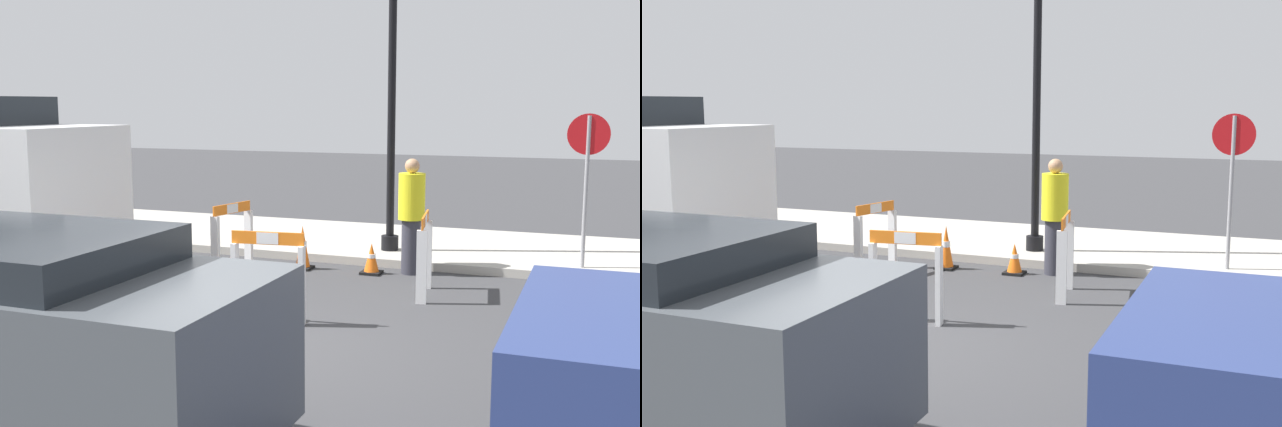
{
  "view_description": "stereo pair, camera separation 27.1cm",
  "coord_description": "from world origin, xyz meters",
  "views": [
    {
      "loc": [
        3.79,
        -6.54,
        2.54
      ],
      "look_at": [
        0.02,
        3.23,
        1.0
      ],
      "focal_mm": 42.0,
      "sensor_mm": 36.0,
      "label": 1
    },
    {
      "loc": [
        4.04,
        -6.44,
        2.54
      ],
      "look_at": [
        0.02,
        3.23,
        1.0
      ],
      "focal_mm": 42.0,
      "sensor_mm": 36.0,
      "label": 2
    }
  ],
  "objects": [
    {
      "name": "barricade_2",
      "position": [
        -1.44,
        3.35,
        0.57
      ],
      "size": [
        0.31,
        0.84,
        1.06
      ],
      "rotation": [
        0.0,
        0.0,
        10.78
      ],
      "color": "white",
      "rests_on": "ground_plane"
    },
    {
      "name": "traffic_cone_4",
      "position": [
        -1.59,
        1.95,
        0.29
      ],
      "size": [
        0.3,
        0.3,
        0.59
      ],
      "color": "black",
      "rests_on": "ground_plane"
    },
    {
      "name": "barricade_1",
      "position": [
        1.58,
        3.03,
        0.6
      ],
      "size": [
        0.26,
        0.9,
        1.1
      ],
      "rotation": [
        0.0,
        0.0,
        8.0
      ],
      "color": "white",
      "rests_on": "ground_plane"
    },
    {
      "name": "barricade_0",
      "position": [
        0.18,
        1.15,
        0.59
      ],
      "size": [
        0.88,
        0.24,
        1.08
      ],
      "rotation": [
        0.0,
        0.0,
        6.41
      ],
      "color": "white",
      "rests_on": "ground_plane"
    },
    {
      "name": "traffic_cone_2",
      "position": [
        0.55,
        4.02,
        0.22
      ],
      "size": [
        0.3,
        0.3,
        0.47
      ],
      "color": "black",
      "rests_on": "ground_plane"
    },
    {
      "name": "traffic_cone_1",
      "position": [
        -1.1,
        1.27,
        0.32
      ],
      "size": [
        0.3,
        0.3,
        0.66
      ],
      "color": "black",
      "rests_on": "ground_plane"
    },
    {
      "name": "person_worker",
      "position": [
        1.09,
        4.25,
        0.92
      ],
      "size": [
        0.55,
        0.55,
        1.74
      ],
      "rotation": [
        0.0,
        0.0,
        -2.18
      ],
      "color": "#33333D",
      "rests_on": "ground_plane"
    },
    {
      "name": "traffic_cone_0",
      "position": [
        -0.55,
        3.96,
        0.33
      ],
      "size": [
        0.3,
        0.3,
        0.68
      ],
      "color": "black",
      "rests_on": "ground_plane"
    },
    {
      "name": "sidewalk_slab",
      "position": [
        0.0,
        6.17,
        0.07
      ],
      "size": [
        18.0,
        3.35,
        0.13
      ],
      "color": "#ADA89E",
      "rests_on": "ground_plane"
    },
    {
      "name": "streetlamp_post",
      "position": [
        0.48,
        5.27,
        3.69
      ],
      "size": [
        0.44,
        0.44,
        5.57
      ],
      "color": "black",
      "rests_on": "sidewalk_slab"
    },
    {
      "name": "traffic_cone_3",
      "position": [
        -0.58,
        1.68,
        0.34
      ],
      "size": [
        0.3,
        0.3,
        0.69
      ],
      "color": "black",
      "rests_on": "ground_plane"
    },
    {
      "name": "ground_plane",
      "position": [
        0.0,
        0.0,
        0.0
      ],
      "size": [
        60.0,
        60.0,
        0.0
      ],
      "primitive_type": "plane",
      "color": "#38383A"
    },
    {
      "name": "stop_sign",
      "position": [
        3.51,
        5.01,
        1.65
      ],
      "size": [
        0.6,
        0.07,
        2.27
      ],
      "rotation": [
        0.0,
        0.0,
        3.23
      ],
      "color": "gray",
      "rests_on": "sidewalk_slab"
    }
  ]
}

